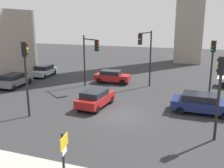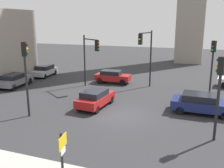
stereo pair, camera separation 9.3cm
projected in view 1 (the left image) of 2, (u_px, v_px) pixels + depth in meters
name	position (u px, v px, depth m)	size (l,w,h in m)	color
ground_plane	(121.00, 115.00, 19.06)	(102.23, 102.23, 0.00)	#2D2D30
direction_sign	(64.00, 157.00, 9.89)	(0.19, 0.76, 2.55)	black
traffic_light_0	(212.00, 59.00, 22.57)	(0.44, 0.49, 5.18)	black
traffic_light_1	(220.00, 83.00, 14.28)	(0.49, 0.42, 4.95)	black
traffic_light_2	(90.00, 52.00, 25.83)	(2.45, 1.80, 5.42)	black
traffic_light_3	(26.00, 66.00, 17.94)	(0.49, 0.44, 5.45)	black
traffic_light_4	(146.00, 48.00, 25.38)	(0.76, 3.10, 5.90)	black
car_0	(202.00, 103.00, 19.36)	(4.65, 2.17, 1.49)	navy
car_2	(14.00, 80.00, 27.06)	(2.20, 4.35, 1.40)	slate
car_3	(44.00, 71.00, 32.36)	(2.16, 4.08, 1.38)	#ADB2B7
car_5	(95.00, 98.00, 20.67)	(2.03, 4.06, 1.43)	maroon
car_6	(112.00, 76.00, 28.72)	(3.98, 1.80, 1.44)	maroon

